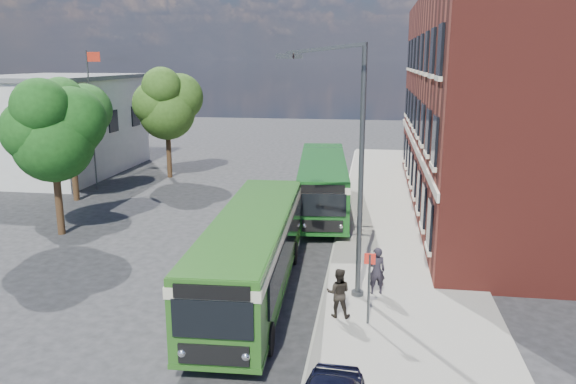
# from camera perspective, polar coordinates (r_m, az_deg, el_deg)

# --- Properties ---
(ground) EXTENTS (120.00, 120.00, 0.00)m
(ground) POSITION_cam_1_polar(r_m,az_deg,el_deg) (23.35, -5.77, -7.96)
(ground) COLOR #242427
(ground) RESTS_ON ground
(pavement) EXTENTS (6.00, 48.00, 0.15)m
(pavement) POSITION_cam_1_polar(r_m,az_deg,el_deg) (30.26, 11.07, -2.99)
(pavement) COLOR gray
(pavement) RESTS_ON ground
(kerb_line) EXTENTS (0.12, 48.00, 0.01)m
(kerb_line) POSITION_cam_1_polar(r_m,az_deg,el_deg) (30.29, 5.28, -2.91)
(kerb_line) COLOR beige
(kerb_line) RESTS_ON ground
(brick_office) EXTENTS (12.10, 26.00, 14.20)m
(brick_office) POSITION_cam_1_polar(r_m,az_deg,el_deg) (34.13, 23.33, 9.78)
(brick_office) COLOR maroon
(brick_office) RESTS_ON ground
(white_building) EXTENTS (9.40, 13.40, 7.30)m
(white_building) POSITION_cam_1_polar(r_m,az_deg,el_deg) (45.86, -22.45, 6.34)
(white_building) COLOR beige
(white_building) RESTS_ON ground
(flagpole) EXTENTS (0.95, 0.10, 9.00)m
(flagpole) POSITION_cam_1_polar(r_m,az_deg,el_deg) (38.68, -19.29, 7.39)
(flagpole) COLOR #393C3E
(flagpole) RESTS_ON ground
(street_lamp) EXTENTS (2.96, 2.38, 9.00)m
(street_lamp) POSITION_cam_1_polar(r_m,az_deg,el_deg) (19.41, 6.38, 2.37)
(street_lamp) COLOR #393C3E
(street_lamp) RESTS_ON ground
(bus_stop_sign) EXTENTS (0.35, 0.08, 2.52)m
(bus_stop_sign) POSITION_cam_1_polar(r_m,az_deg,el_deg) (18.22, 8.23, -9.22)
(bus_stop_sign) COLOR #393C3E
(bus_stop_sign) RESTS_ON ground
(bus_front) EXTENTS (3.11, 12.40, 3.02)m
(bus_front) POSITION_cam_1_polar(r_m,az_deg,el_deg) (20.43, -3.64, -5.60)
(bus_front) COLOR #275B1B
(bus_front) RESTS_ON ground
(bus_rear) EXTENTS (3.66, 12.44, 3.02)m
(bus_rear) POSITION_cam_1_polar(r_m,az_deg,el_deg) (31.66, 3.54, 1.24)
(bus_rear) COLOR #155019
(bus_rear) RESTS_ON ground
(pedestrian_a) EXTENTS (0.73, 0.57, 1.75)m
(pedestrian_a) POSITION_cam_1_polar(r_m,az_deg,el_deg) (20.67, 8.99, -7.90)
(pedestrian_a) COLOR black
(pedestrian_a) RESTS_ON pavement
(pedestrian_b) EXTENTS (0.82, 0.64, 1.67)m
(pedestrian_b) POSITION_cam_1_polar(r_m,az_deg,el_deg) (18.79, 5.14, -10.16)
(pedestrian_b) COLOR black
(pedestrian_b) RESTS_ON pavement
(tree_left) EXTENTS (4.53, 4.31, 7.65)m
(tree_left) POSITION_cam_1_polar(r_m,az_deg,el_deg) (28.99, -22.82, 5.83)
(tree_left) COLOR #382214
(tree_left) RESTS_ON ground
(tree_mid) EXTENTS (4.43, 4.22, 7.49)m
(tree_mid) POSITION_cam_1_polar(r_m,az_deg,el_deg) (36.02, -21.28, 7.07)
(tree_mid) COLOR #382214
(tree_mid) RESTS_ON ground
(tree_right) EXTENTS (4.71, 4.48, 7.95)m
(tree_right) POSITION_cam_1_polar(r_m,az_deg,el_deg) (41.34, -12.19, 8.81)
(tree_right) COLOR #382214
(tree_right) RESTS_ON ground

